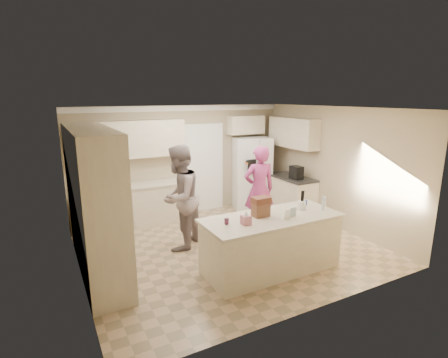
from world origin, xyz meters
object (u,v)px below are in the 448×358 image
coffee_maker (296,172)px  teen_girl (259,190)px  tissue_box (246,220)px  dollhouse_body (261,210)px  teen_boy (179,198)px  refrigerator (251,173)px  island_base (271,245)px  utensil_crock (302,205)px

coffee_maker → teen_girl: size_ratio=0.16×
tissue_box → dollhouse_body: bearing=26.6°
teen_boy → teen_girl: bearing=135.5°
refrigerator → teen_boy: size_ratio=0.92×
island_base → teen_boy: size_ratio=1.12×
refrigerator → tissue_box: bearing=-108.4°
island_base → tissue_box: (-0.55, -0.10, 0.56)m
island_base → coffee_maker: bearing=42.8°
coffee_maker → teen_girl: teen_girl is taller
coffee_maker → utensil_crock: bearing=-127.1°
coffee_maker → dollhouse_body: size_ratio=1.15×
tissue_box → teen_boy: (-0.44, 1.63, -0.01)m
utensil_crock → dollhouse_body: size_ratio=0.58×
island_base → teen_boy: 1.90m
refrigerator → teen_boy: 2.91m
island_base → teen_girl: 1.75m
utensil_crock → dollhouse_body: 0.80m
teen_boy → teen_girl: teen_boy is taller
refrigerator → teen_boy: (-2.51, -1.47, 0.08)m
tissue_box → island_base: bearing=10.3°
refrigerator → island_base: (-1.51, -3.00, -0.46)m
coffee_maker → island_base: size_ratio=0.14×
refrigerator → utensil_crock: size_ratio=12.00×
island_base → dollhouse_body: bearing=146.3°
tissue_box → teen_boy: 1.69m
teen_girl → island_base: bearing=74.2°
teen_boy → teen_girl: size_ratio=1.07×
island_base → teen_girl: bearing=63.4°
coffee_maker → dollhouse_body: (-2.20, -1.80, -0.03)m
utensil_crock → tissue_box: size_ratio=1.07×
utensil_crock → dollhouse_body: bearing=176.4°
refrigerator → tissue_box: (-2.06, -3.10, 0.10)m
utensil_crock → teen_girl: 1.46m
refrigerator → coffee_maker: size_ratio=6.00×
teen_girl → tissue_box: bearing=61.7°
refrigerator → coffee_maker: 1.24m
dollhouse_body → teen_girl: size_ratio=0.14×
utensil_crock → teen_boy: (-1.64, 1.48, -0.02)m
dollhouse_body → teen_girl: 1.68m
teen_boy → teen_girl: 1.75m
coffee_maker → teen_boy: bearing=-173.0°
dollhouse_body → teen_girl: teen_girl is taller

